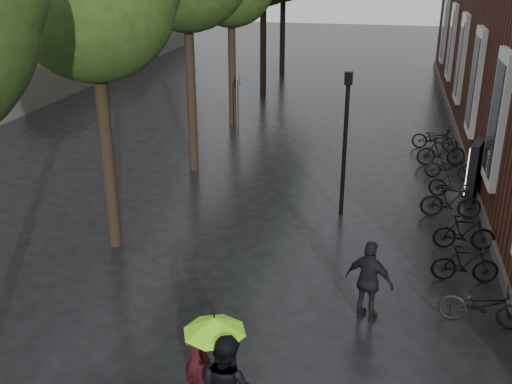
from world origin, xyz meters
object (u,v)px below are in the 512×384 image
(person_burgundy, at_px, (197,359))
(pedestrian_walking, at_px, (369,281))
(parked_bicycles, at_px, (451,191))
(lamp_post, at_px, (346,131))
(ad_lightbox, at_px, (474,170))

(person_burgundy, xyz_separation_m, pedestrian_walking, (2.72, 3.01, 0.12))
(parked_bicycles, bearing_deg, lamp_post, -156.58)
(pedestrian_walking, distance_m, ad_lightbox, 7.96)
(pedestrian_walking, xyz_separation_m, lamp_post, (-0.98, 5.22, 1.64))
(person_burgundy, distance_m, ad_lightbox, 11.84)
(ad_lightbox, bearing_deg, pedestrian_walking, -94.96)
(person_burgundy, height_order, ad_lightbox, ad_lightbox)
(ad_lightbox, bearing_deg, person_burgundy, -102.02)
(person_burgundy, bearing_deg, ad_lightbox, -99.06)
(person_burgundy, relative_size, parked_bicycles, 0.12)
(ad_lightbox, xyz_separation_m, lamp_post, (-3.84, -2.22, 1.61))
(parked_bicycles, bearing_deg, ad_lightbox, 51.11)
(pedestrian_walking, height_order, ad_lightbox, ad_lightbox)
(lamp_post, bearing_deg, parked_bicycles, 23.42)
(parked_bicycles, bearing_deg, pedestrian_walking, -108.23)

